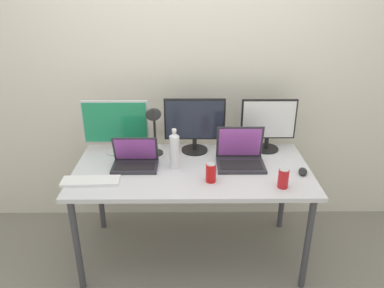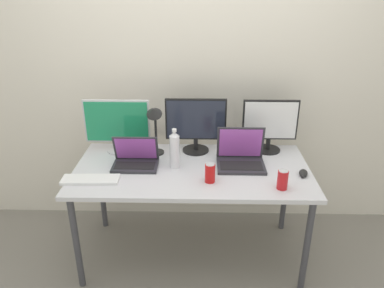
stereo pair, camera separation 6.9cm
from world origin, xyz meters
TOP-DOWN VIEW (x-y plane):
  - ground_plane at (0.00, 0.00)m, footprint 16.00×16.00m
  - wall_back at (0.00, 0.59)m, footprint 7.00×0.08m
  - work_desk at (0.00, 0.00)m, footprint 1.62×0.80m
  - monitor_left at (-0.56, 0.27)m, footprint 0.48×0.18m
  - monitor_center at (0.02, 0.28)m, footprint 0.45×0.20m
  - monitor_right at (0.57, 0.30)m, footprint 0.41×0.19m
  - laptop_silver at (-0.39, 0.02)m, footprint 0.31×0.21m
  - laptop_secondary at (0.34, 0.06)m, footprint 0.33×0.25m
  - keyboard_main at (-0.65, -0.20)m, footprint 0.37×0.14m
  - mouse_by_keyboard at (0.74, -0.09)m, footprint 0.08×0.11m
  - water_bottle at (-0.12, 0.01)m, footprint 0.07×0.07m
  - soda_can_near_keyboard at (0.56, -0.26)m, footprint 0.07×0.07m
  - soda_can_by_laptop at (0.12, -0.19)m, footprint 0.07×0.07m
  - desk_lamp at (-0.27, 0.19)m, footprint 0.11×0.18m

SIDE VIEW (x-z plane):
  - ground_plane at x=0.00m, z-range 0.00..0.00m
  - work_desk at x=0.00m, z-range 0.31..1.05m
  - keyboard_main at x=-0.65m, z-range 0.74..0.76m
  - mouse_by_keyboard at x=0.74m, z-range 0.74..0.77m
  - laptop_silver at x=-0.39m, z-range 0.68..0.90m
  - laptop_secondary at x=0.34m, z-range 0.67..0.93m
  - soda_can_near_keyboard at x=0.56m, z-range 0.74..0.87m
  - soda_can_by_laptop at x=0.12m, z-range 0.74..0.87m
  - water_bottle at x=-0.12m, z-range 0.73..1.01m
  - monitor_right at x=0.57m, z-range 0.75..1.15m
  - monitor_left at x=-0.56m, z-range 0.75..1.15m
  - monitor_center at x=0.02m, z-range 0.76..1.17m
  - desk_lamp at x=-0.27m, z-range 0.81..1.22m
  - wall_back at x=0.00m, z-range 0.00..2.60m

